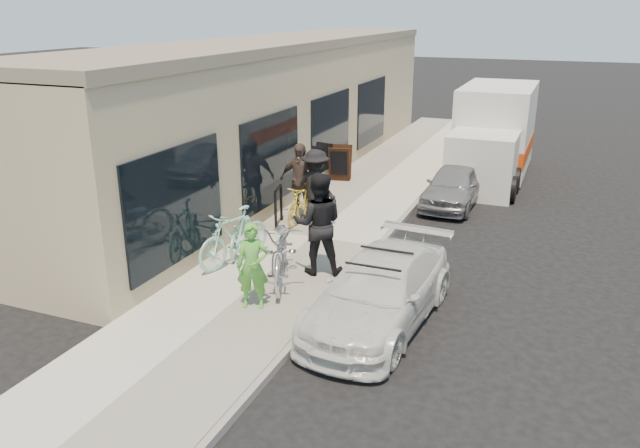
% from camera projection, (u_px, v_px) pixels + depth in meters
% --- Properties ---
extents(ground, '(120.00, 120.00, 0.00)m').
position_uv_depth(ground, '(350.00, 314.00, 10.94)').
color(ground, black).
rests_on(ground, ground).
extents(sidewalk, '(3.00, 34.00, 0.15)m').
position_uv_depth(sidewalk, '(312.00, 240.00, 14.25)').
color(sidewalk, beige).
rests_on(sidewalk, ground).
extents(curb, '(0.12, 34.00, 0.13)m').
position_uv_depth(curb, '(377.00, 249.00, 13.70)').
color(curb, gray).
rests_on(curb, ground).
extents(storefront, '(3.60, 20.00, 4.22)m').
position_uv_depth(storefront, '(277.00, 110.00, 19.09)').
color(storefront, tan).
rests_on(storefront, ground).
extents(bike_rack, '(0.20, 0.65, 0.93)m').
position_uv_depth(bike_rack, '(278.00, 202.00, 14.85)').
color(bike_rack, black).
rests_on(bike_rack, sidewalk).
extents(sandwich_board, '(0.73, 0.74, 1.04)m').
position_uv_depth(sandwich_board, '(340.00, 163.00, 18.70)').
color(sandwich_board, black).
rests_on(sandwich_board, sidewalk).
extents(sedan_white, '(1.96, 4.17, 1.22)m').
position_uv_depth(sedan_white, '(380.00, 291.00, 10.48)').
color(sedan_white, silver).
rests_on(sedan_white, ground).
extents(sedan_silver, '(1.43, 3.31, 1.11)m').
position_uv_depth(sedan_silver, '(454.00, 185.00, 16.81)').
color(sedan_silver, gray).
rests_on(sedan_silver, ground).
extents(moving_truck, '(2.17, 5.69, 2.79)m').
position_uv_depth(moving_truck, '(493.00, 137.00, 19.55)').
color(moving_truck, silver).
rests_on(moving_truck, ground).
extents(tandem_bike, '(1.69, 2.54, 1.26)m').
position_uv_depth(tandem_bike, '(281.00, 249.00, 11.80)').
color(tandem_bike, '#B3B3B5').
rests_on(tandem_bike, sidewalk).
extents(woman_rider, '(0.65, 0.53, 1.53)m').
position_uv_depth(woman_rider, '(253.00, 266.00, 10.66)').
color(woman_rider, '#50A838').
rests_on(woman_rider, sidewalk).
extents(man_standing, '(1.18, 1.05, 2.02)m').
position_uv_depth(man_standing, '(318.00, 224.00, 12.00)').
color(man_standing, black).
rests_on(man_standing, sidewalk).
extents(cruiser_bike_a, '(1.05, 1.98, 1.15)m').
position_uv_depth(cruiser_bike_a, '(234.00, 237.00, 12.58)').
color(cruiser_bike_a, '#8FD6BD').
rests_on(cruiser_bike_a, sidewalk).
extents(cruiser_bike_b, '(1.07, 1.85, 0.92)m').
position_uv_depth(cruiser_bike_b, '(241.00, 230.00, 13.26)').
color(cruiser_bike_b, '#8FD6BD').
rests_on(cruiser_bike_b, sidewalk).
extents(cruiser_bike_c, '(0.52, 1.61, 0.96)m').
position_uv_depth(cruiser_bike_c, '(302.00, 203.00, 15.09)').
color(cruiser_bike_c, gold).
rests_on(cruiser_bike_c, sidewalk).
extents(bystander_a, '(1.31, 1.00, 1.80)m').
position_uv_depth(bystander_a, '(316.00, 186.00, 14.91)').
color(bystander_a, black).
rests_on(bystander_a, sidewalk).
extents(bystander_b, '(1.13, 0.54, 1.88)m').
position_uv_depth(bystander_b, '(300.00, 181.00, 15.24)').
color(bystander_b, brown).
rests_on(bystander_b, sidewalk).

